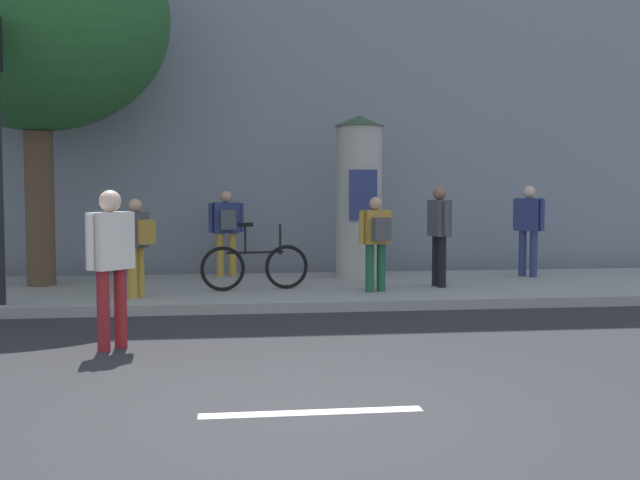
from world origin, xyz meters
The scene contains 13 objects.
ground_plane centered at (0.00, 0.00, 0.00)m, with size 80.00×80.00×0.00m, color #2B2B2D.
sidewalk_curb centered at (0.00, 7.00, 0.07)m, with size 36.00×4.00×0.15m, color #9E9B93.
lane_markings centered at (0.00, 0.00, 0.00)m, with size 25.80×0.16×0.01m.
building_backdrop centered at (0.00, 12.00, 5.69)m, with size 36.00×5.00×11.38m, color gray.
poster_column centered at (1.83, 8.05, 1.65)m, with size 0.93×0.93×2.97m.
street_tree centered at (-3.71, 7.56, 4.59)m, with size 4.41×4.41×6.34m.
pedestrian_near_pole centered at (-1.91, 2.74, 1.06)m, with size 0.50×0.52×1.77m.
pedestrian_with_bag centered at (1.75, 6.03, 1.04)m, with size 0.56×0.47×1.50m.
pedestrian_tallest centered at (-1.93, 5.80, 1.02)m, with size 0.49×0.51×1.49m.
pedestrian_with_backpack centered at (4.97, 7.77, 1.15)m, with size 0.47×0.55×1.69m.
pedestrian_in_red_top centered at (2.92, 6.55, 1.14)m, with size 0.31×0.63×1.68m.
pedestrian_in_dark_shirt centered at (-0.58, 8.51, 1.10)m, with size 0.64×0.44×1.60m.
bicycle_leaning centered at (-0.15, 6.50, 0.54)m, with size 1.76×0.35×1.09m.
Camera 1 is at (-0.72, -6.12, 1.79)m, focal length 44.05 mm.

